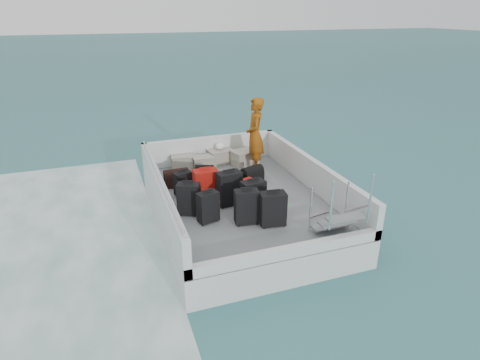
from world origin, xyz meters
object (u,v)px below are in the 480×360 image
(suitcase_5, at_px, (206,185))
(suitcase_7, at_px, (253,196))
(suitcase_8, at_px, (244,190))
(crate_0, at_px, (183,162))
(suitcase_2, at_px, (183,184))
(crate_3, at_px, (245,159))
(suitcase_3, at_px, (247,207))
(crate_1, at_px, (203,163))
(suitcase_0, at_px, (208,207))
(suitcase_1, at_px, (189,199))
(suitcase_6, at_px, (273,209))
(passenger, at_px, (255,135))
(crate_2, at_px, (220,157))
(suitcase_4, at_px, (229,189))

(suitcase_5, height_order, suitcase_7, suitcase_5)
(suitcase_8, height_order, crate_0, crate_0)
(suitcase_2, bearing_deg, crate_3, 18.96)
(suitcase_3, xyz_separation_m, crate_1, (-0.05, 3.09, -0.19))
(suitcase_8, bearing_deg, crate_1, -7.30)
(crate_1, bearing_deg, suitcase_0, -102.80)
(suitcase_1, xyz_separation_m, suitcase_7, (1.25, -0.31, -0.00))
(suitcase_6, relative_size, passenger, 0.36)
(suitcase_3, xyz_separation_m, suitcase_6, (0.44, -0.23, -0.01))
(suitcase_2, bearing_deg, suitcase_0, -96.32)
(suitcase_8, height_order, crate_2, crate_2)
(suitcase_6, bearing_deg, passenger, 83.22)
(crate_2, bearing_deg, crate_0, 180.00)
(suitcase_4, bearing_deg, passenger, 46.54)
(suitcase_4, relative_size, passenger, 0.39)
(suitcase_8, bearing_deg, crate_3, -40.74)
(suitcase_1, relative_size, passenger, 0.35)
(suitcase_7, relative_size, crate_1, 1.31)
(crate_2, xyz_separation_m, passenger, (0.67, -0.81, 0.76))
(suitcase_0, relative_size, suitcase_1, 0.94)
(suitcase_3, xyz_separation_m, suitcase_4, (-0.06, 0.88, 0.02))
(suitcase_2, distance_m, suitcase_5, 0.58)
(suitcase_6, xyz_separation_m, suitcase_8, (-0.08, 1.41, -0.19))
(suitcase_0, distance_m, suitcase_8, 1.38)
(suitcase_7, bearing_deg, passenger, 59.21)
(crate_2, bearing_deg, crate_3, -32.86)
(crate_1, bearing_deg, suitcase_5, -102.92)
(suitcase_3, distance_m, crate_3, 3.12)
(suitcase_4, xyz_separation_m, crate_3, (1.11, 2.05, -0.17))
(crate_1, distance_m, passenger, 1.55)
(suitcase_8, height_order, crate_3, crate_3)
(suitcase_3, height_order, suitcase_6, suitcase_3)
(suitcase_4, distance_m, passenger, 2.10)
(suitcase_7, relative_size, crate_2, 1.11)
(suitcase_1, height_order, suitcase_3, suitcase_3)
(suitcase_4, bearing_deg, suitcase_7, -59.02)
(suitcase_2, relative_size, crate_0, 1.02)
(crate_2, xyz_separation_m, crate_3, (0.58, -0.37, 0.01))
(passenger, bearing_deg, suitcase_7, -5.50)
(suitcase_8, bearing_deg, suitcase_6, 163.53)
(suitcase_5, bearing_deg, suitcase_6, -57.51)
(suitcase_1, height_order, passenger, passenger)
(crate_0, relative_size, crate_2, 0.90)
(suitcase_0, bearing_deg, suitcase_5, 61.95)
(suitcase_2, relative_size, passenger, 0.29)
(suitcase_5, relative_size, suitcase_6, 1.04)
(passenger, bearing_deg, suitcase_0, -22.93)
(suitcase_0, xyz_separation_m, crate_2, (1.15, 3.01, -0.13))
(suitcase_0, relative_size, crate_3, 0.98)
(crate_0, bearing_deg, suitcase_4, -78.80)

